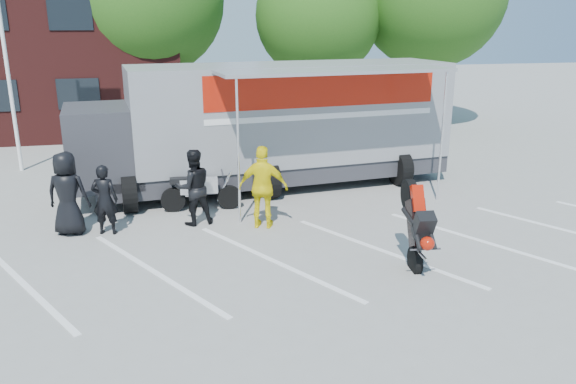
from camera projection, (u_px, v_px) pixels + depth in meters
name	position (u px, v px, depth m)	size (l,w,h in m)	color
ground	(273.00, 283.00, 10.59)	(100.00, 100.00, 0.00)	gray
parking_bay_lines	(264.00, 261.00, 11.52)	(18.00, 5.00, 0.01)	white
flagpole	(8.00, 10.00, 17.14)	(1.61, 0.12, 8.00)	white
tree_left	(151.00, 0.00, 23.48)	(6.12, 6.12, 8.64)	#382314
tree_mid	(318.00, 16.00, 24.20)	(5.44, 5.44, 7.68)	#382314
transporter_truck	(276.00, 186.00, 16.82)	(11.24, 5.42, 3.58)	gray
parked_motorcycle	(202.00, 210.00, 14.68)	(0.71, 2.12, 1.11)	silver
stunt_bike_rider	(405.00, 259.00, 11.66)	(0.76, 1.62, 1.90)	black
spectator_leather_a	(67.00, 194.00, 12.77)	(0.95, 0.62, 1.95)	black
spectator_leather_b	(105.00, 200.00, 12.82)	(0.60, 0.39, 1.65)	black
spectator_leather_c	(193.00, 187.00, 13.42)	(0.90, 0.70, 1.85)	black
spectator_hivis	(263.00, 187.00, 13.18)	(1.16, 0.48, 1.98)	yellow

